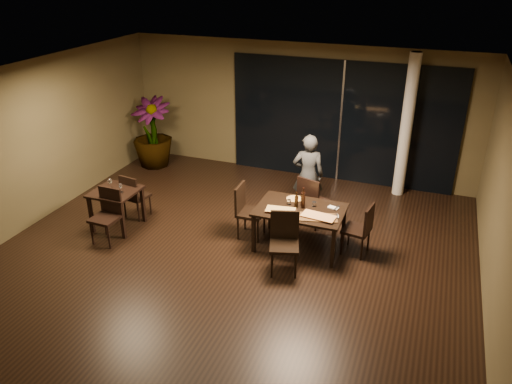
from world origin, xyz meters
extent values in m
plane|color=black|center=(0.00, 0.00, 0.00)|extent=(8.00, 8.00, 0.00)
cube|color=brown|center=(0.00, 4.05, 1.50)|extent=(8.00, 0.10, 3.00)
cube|color=brown|center=(0.00, -4.05, 1.50)|extent=(8.00, 0.10, 3.00)
cube|color=brown|center=(-4.05, 0.00, 1.50)|extent=(0.10, 8.00, 3.00)
cube|color=brown|center=(4.05, 0.00, 1.50)|extent=(0.10, 8.00, 3.00)
cube|color=silver|center=(0.00, 0.00, 3.02)|extent=(8.00, 8.00, 0.04)
cube|color=black|center=(1.00, 3.96, 1.35)|extent=(5.00, 0.06, 2.70)
cylinder|color=silver|center=(2.40, 3.65, 1.50)|extent=(0.24, 0.24, 3.00)
cube|color=black|center=(1.00, 0.80, 0.73)|extent=(1.50, 1.00, 0.04)
cube|color=black|center=(0.31, 0.36, 0.35)|extent=(0.06, 0.06, 0.71)
cube|color=black|center=(1.69, 0.36, 0.35)|extent=(0.06, 0.06, 0.71)
cube|color=black|center=(0.31, 1.24, 0.35)|extent=(0.06, 0.06, 0.71)
cube|color=black|center=(1.69, 1.24, 0.35)|extent=(0.06, 0.06, 0.71)
cube|color=black|center=(-2.40, 0.30, 0.73)|extent=(0.80, 0.80, 0.04)
cube|color=black|center=(-2.74, -0.04, 0.35)|extent=(0.06, 0.06, 0.71)
cube|color=black|center=(-2.06, -0.04, 0.35)|extent=(0.06, 0.06, 0.71)
cube|color=black|center=(-2.74, 0.64, 0.35)|extent=(0.06, 0.06, 0.71)
cube|color=black|center=(-2.06, 0.64, 0.35)|extent=(0.06, 0.06, 0.71)
cube|color=black|center=(1.02, 1.67, 0.48)|extent=(0.59, 0.59, 0.05)
cylinder|color=black|center=(1.26, 1.79, 0.24)|extent=(0.04, 0.04, 0.48)
cylinder|color=black|center=(0.90, 1.91, 0.24)|extent=(0.04, 0.04, 0.48)
cylinder|color=black|center=(1.14, 1.43, 0.24)|extent=(0.04, 0.04, 0.48)
cylinder|color=black|center=(0.78, 1.55, 0.24)|extent=(0.04, 0.04, 0.48)
cube|color=black|center=(0.95, 1.47, 0.75)|extent=(0.46, 0.19, 0.53)
cube|color=black|center=(0.98, -0.03, 0.47)|extent=(0.58, 0.58, 0.05)
cylinder|color=black|center=(0.85, -0.26, 0.24)|extent=(0.04, 0.04, 0.47)
cylinder|color=black|center=(1.21, -0.15, 0.24)|extent=(0.04, 0.04, 0.47)
cylinder|color=black|center=(0.74, 0.10, 0.24)|extent=(0.04, 0.04, 0.47)
cylinder|color=black|center=(1.10, 0.21, 0.24)|extent=(0.04, 0.04, 0.47)
cube|color=black|center=(0.92, 0.18, 0.73)|extent=(0.45, 0.17, 0.52)
cube|color=black|center=(0.08, 0.84, 0.47)|extent=(0.48, 0.48, 0.05)
cylinder|color=black|center=(0.27, 0.66, 0.24)|extent=(0.04, 0.04, 0.47)
cylinder|color=black|center=(0.26, 1.04, 0.24)|extent=(0.04, 0.04, 0.47)
cylinder|color=black|center=(-0.10, 0.65, 0.24)|extent=(0.04, 0.04, 0.47)
cylinder|color=black|center=(-0.12, 1.03, 0.24)|extent=(0.04, 0.04, 0.47)
cube|color=black|center=(-0.13, 0.84, 0.73)|extent=(0.06, 0.46, 0.52)
cube|color=black|center=(1.96, 0.94, 0.44)|extent=(0.50, 0.50, 0.05)
cylinder|color=black|center=(1.81, 1.15, 0.22)|extent=(0.04, 0.04, 0.44)
cylinder|color=black|center=(1.75, 0.80, 0.22)|extent=(0.04, 0.04, 0.44)
cylinder|color=black|center=(2.16, 1.09, 0.22)|extent=(0.04, 0.04, 0.44)
cylinder|color=black|center=(2.11, 0.74, 0.22)|extent=(0.04, 0.04, 0.44)
cube|color=black|center=(2.15, 0.91, 0.69)|extent=(0.11, 0.44, 0.49)
cube|color=black|center=(-2.29, 0.78, 0.43)|extent=(0.48, 0.48, 0.05)
cylinder|color=black|center=(-2.09, 0.93, 0.22)|extent=(0.03, 0.03, 0.43)
cylinder|color=black|center=(-2.43, 0.98, 0.22)|extent=(0.03, 0.03, 0.43)
cylinder|color=black|center=(-2.14, 0.59, 0.22)|extent=(0.03, 0.03, 0.43)
cylinder|color=black|center=(-2.48, 0.64, 0.22)|extent=(0.03, 0.03, 0.43)
cube|color=black|center=(-2.31, 0.59, 0.67)|extent=(0.42, 0.10, 0.48)
cube|color=black|center=(-2.27, -0.24, 0.46)|extent=(0.47, 0.47, 0.05)
cylinder|color=black|center=(-2.46, -0.42, 0.23)|extent=(0.04, 0.04, 0.46)
cylinder|color=black|center=(-2.09, -0.44, 0.23)|extent=(0.04, 0.04, 0.46)
cylinder|color=black|center=(-2.45, -0.05, 0.23)|extent=(0.04, 0.04, 0.46)
cylinder|color=black|center=(-2.07, -0.06, 0.23)|extent=(0.04, 0.04, 0.46)
cube|color=black|center=(-2.26, -0.04, 0.72)|extent=(0.46, 0.06, 0.52)
imported|color=#313437|center=(0.79, 2.08, 0.82)|extent=(0.63, 0.49, 1.65)
imported|color=#21521B|center=(-3.36, 3.20, 0.83)|extent=(0.99, 0.99, 1.67)
cube|color=#402214|center=(0.71, 0.59, 0.76)|extent=(0.50, 0.25, 0.01)
cube|color=#492F17|center=(1.37, 0.59, 0.76)|extent=(0.68, 0.45, 0.01)
cylinder|color=#AB3213|center=(0.80, 1.10, 0.76)|extent=(0.27, 0.27, 0.01)
cylinder|color=white|center=(0.77, 0.89, 0.79)|extent=(0.07, 0.07, 0.09)
cylinder|color=white|center=(1.20, 0.97, 0.79)|extent=(0.07, 0.07, 0.08)
cube|color=silver|center=(1.59, 0.71, 0.76)|extent=(0.20, 0.14, 0.01)
cube|color=silver|center=(1.52, 1.02, 0.76)|extent=(0.20, 0.14, 0.01)
cube|color=white|center=(-2.31, 0.09, 0.76)|extent=(0.18, 0.11, 0.01)
camera|label=1|loc=(2.94, -6.56, 4.68)|focal=35.00mm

